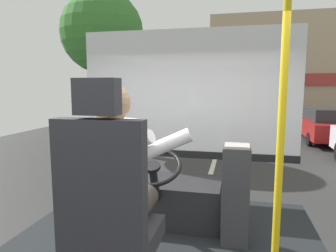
{
  "coord_description": "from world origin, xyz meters",
  "views": [
    {
      "loc": [
        0.56,
        -1.81,
        2.1
      ],
      "look_at": [
        -0.09,
        1.02,
        1.71
      ],
      "focal_mm": 32.05,
      "sensor_mm": 36.0,
      "label": 1
    }
  ],
  "objects_px": {
    "driver_seat": "(109,219)",
    "fare_box": "(236,195)",
    "handrail_pole": "(281,138)",
    "bus_driver": "(116,175)",
    "steering_console": "(164,198)",
    "parked_car_red": "(328,124)"
  },
  "relations": [
    {
      "from": "fare_box",
      "to": "parked_car_red",
      "type": "relative_size",
      "value": 0.19
    },
    {
      "from": "driver_seat",
      "to": "handrail_pole",
      "type": "relative_size",
      "value": 0.67
    },
    {
      "from": "driver_seat",
      "to": "handrail_pole",
      "type": "bearing_deg",
      "value": 19.81
    },
    {
      "from": "bus_driver",
      "to": "steering_console",
      "type": "height_order",
      "value": "bus_driver"
    },
    {
      "from": "bus_driver",
      "to": "steering_console",
      "type": "xyz_separation_m",
      "value": [
        0.0,
        1.16,
        -0.58
      ]
    },
    {
      "from": "bus_driver",
      "to": "handrail_pole",
      "type": "height_order",
      "value": "handrail_pole"
    },
    {
      "from": "handrail_pole",
      "to": "parked_car_red",
      "type": "bearing_deg",
      "value": 73.38
    },
    {
      "from": "steering_console",
      "to": "parked_car_red",
      "type": "distance_m",
      "value": 10.62
    },
    {
      "from": "driver_seat",
      "to": "parked_car_red",
      "type": "height_order",
      "value": "driver_seat"
    },
    {
      "from": "driver_seat",
      "to": "parked_car_red",
      "type": "distance_m",
      "value": 11.81
    },
    {
      "from": "fare_box",
      "to": "parked_car_red",
      "type": "distance_m",
      "value": 10.66
    },
    {
      "from": "steering_console",
      "to": "handrail_pole",
      "type": "bearing_deg",
      "value": -45.62
    },
    {
      "from": "fare_box",
      "to": "parked_car_red",
      "type": "xyz_separation_m",
      "value": [
        3.44,
        10.07,
        -0.55
      ]
    },
    {
      "from": "driver_seat",
      "to": "fare_box",
      "type": "height_order",
      "value": "driver_seat"
    },
    {
      "from": "handrail_pole",
      "to": "bus_driver",
      "type": "bearing_deg",
      "value": -166.27
    },
    {
      "from": "steering_console",
      "to": "parked_car_red",
      "type": "relative_size",
      "value": 0.25
    },
    {
      "from": "fare_box",
      "to": "bus_driver",
      "type": "bearing_deg",
      "value": -127.99
    },
    {
      "from": "bus_driver",
      "to": "handrail_pole",
      "type": "bearing_deg",
      "value": 13.73
    },
    {
      "from": "bus_driver",
      "to": "steering_console",
      "type": "relative_size",
      "value": 0.76
    },
    {
      "from": "bus_driver",
      "to": "parked_car_red",
      "type": "bearing_deg",
      "value": 69.38
    },
    {
      "from": "bus_driver",
      "to": "handrail_pole",
      "type": "relative_size",
      "value": 0.42
    },
    {
      "from": "driver_seat",
      "to": "handrail_pole",
      "type": "distance_m",
      "value": 1.07
    }
  ]
}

